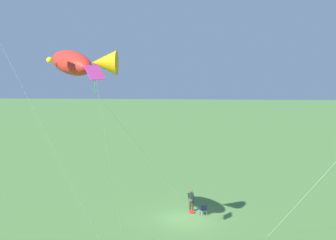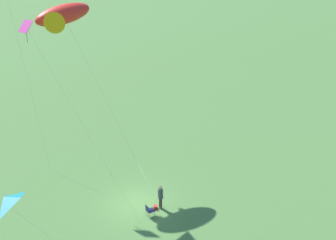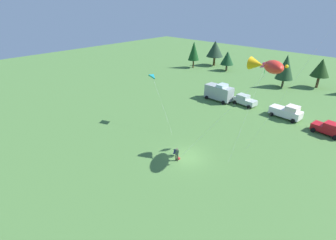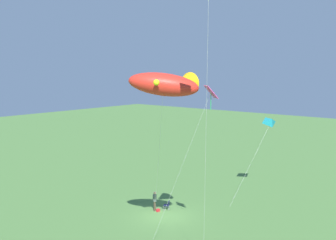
{
  "view_description": "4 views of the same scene",
  "coord_description": "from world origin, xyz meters",
  "views": [
    {
      "loc": [
        -0.26,
        32.69,
        12.39
      ],
      "look_at": [
        1.3,
        -1.92,
        7.02
      ],
      "focal_mm": 50.0,
      "sensor_mm": 36.0,
      "label": 1
    },
    {
      "loc": [
        -26.67,
        -2.24,
        18.36
      ],
      "look_at": [
        -1.29,
        -2.06,
        6.88
      ],
      "focal_mm": 50.0,
      "sensor_mm": 36.0,
      "label": 2
    },
    {
      "loc": [
        17.2,
        -21.9,
        18.11
      ],
      "look_at": [
        -2.23,
        -1.29,
        4.83
      ],
      "focal_mm": 28.0,
      "sensor_mm": 36.0,
      "label": 3
    },
    {
      "loc": [
        24.66,
        20.64,
        12.37
      ],
      "look_at": [
        1.2,
        1.35,
        8.51
      ],
      "focal_mm": 42.0,
      "sensor_mm": 36.0,
      "label": 4
    }
  ],
  "objects": [
    {
      "name": "ground_plane",
      "position": [
        0.0,
        0.0,
        0.0
      ],
      "size": [
        160.0,
        160.0,
        0.0
      ],
      "primitive_type": "plane",
      "color": "#4C783A"
    },
    {
      "name": "person_kite_flyer",
      "position": [
        -0.49,
        -1.56,
        1.02
      ],
      "size": [
        0.59,
        0.44,
        1.74
      ],
      "rotation": [
        0.0,
        0.0,
        5.09
      ],
      "color": "#403626",
      "rests_on": "ground"
    },
    {
      "name": "folding_chair",
      "position": [
        -1.39,
        -0.83,
        0.49
      ],
      "size": [
        0.65,
        0.65,
        0.82
      ],
      "rotation": [
        0.0,
        0.0,
        5.2
      ],
      "color": "#20254F",
      "rests_on": "ground"
    },
    {
      "name": "backpack_on_grass",
      "position": [
        -0.52,
        -1.2,
        0.11
      ],
      "size": [
        0.33,
        0.24,
        0.22
      ],
      "primitive_type": "cube",
      "rotation": [
        0.0,
        0.0,
        6.23
      ],
      "color": "red",
      "rests_on": "ground"
    },
    {
      "name": "kite_large_fish",
      "position": [
        6.13,
        5.47,
        11.52
      ],
      "size": [
        9.13,
        9.26,
        12.46
      ],
      "color": "red",
      "rests_on": "ground"
    },
    {
      "name": "kite_delta_teal",
      "position": [
        -10.71,
        4.56,
        7.44
      ],
      "size": [
        6.08,
        2.14,
        7.94
      ],
      "color": "teal",
      "rests_on": "ground"
    },
    {
      "name": "kite_diamond_rainbow",
      "position": [
        4.8,
        7.53,
        10.75
      ],
      "size": [
        1.15,
        5.82,
        11.47
      ],
      "color": "#DE3D9A",
      "rests_on": "ground"
    }
  ]
}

